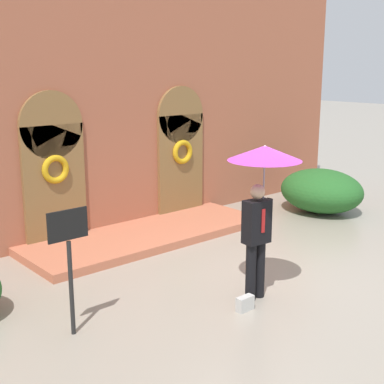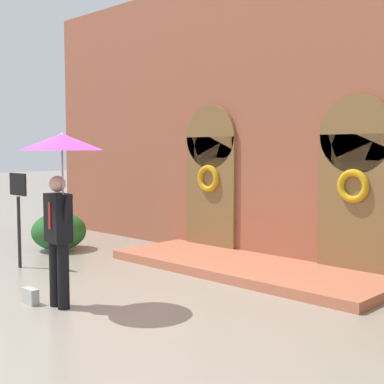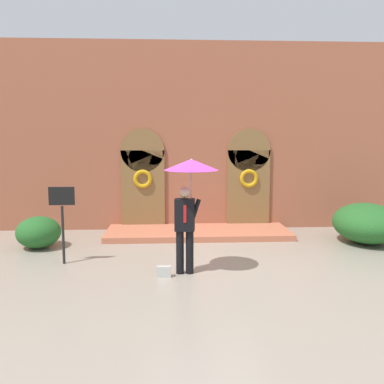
{
  "view_description": "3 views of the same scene",
  "coord_description": "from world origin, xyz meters",
  "px_view_note": "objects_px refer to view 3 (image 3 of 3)",
  "views": [
    {
      "loc": [
        -6.26,
        -5.49,
        3.5
      ],
      "look_at": [
        -0.16,
        1.49,
        1.3
      ],
      "focal_mm": 50.0,
      "sensor_mm": 36.0,
      "label": 1
    },
    {
      "loc": [
        5.77,
        -4.23,
        2.16
      ],
      "look_at": [
        0.08,
        1.63,
        1.5
      ],
      "focal_mm": 50.0,
      "sensor_mm": 36.0,
      "label": 2
    },
    {
      "loc": [
        -0.81,
        -8.91,
        2.81
      ],
      "look_at": [
        -0.27,
        1.12,
        1.5
      ],
      "focal_mm": 40.0,
      "sensor_mm": 36.0,
      "label": 3
    }
  ],
  "objects_px": {
    "sign_post": "(62,212)",
    "shrub_left": "(39,232)",
    "shrub_right": "(367,223)",
    "handbag": "(164,271)",
    "person_with_umbrella": "(190,181)"
  },
  "relations": [
    {
      "from": "sign_post",
      "to": "shrub_left",
      "type": "relative_size",
      "value": 1.47
    },
    {
      "from": "shrub_left",
      "to": "shrub_right",
      "type": "distance_m",
      "value": 8.57
    },
    {
      "from": "handbag",
      "to": "sign_post",
      "type": "distance_m",
      "value": 2.68
    },
    {
      "from": "shrub_left",
      "to": "shrub_right",
      "type": "relative_size",
      "value": 0.56
    },
    {
      "from": "sign_post",
      "to": "person_with_umbrella",
      "type": "bearing_deg",
      "value": -16.78
    },
    {
      "from": "shrub_right",
      "to": "person_with_umbrella",
      "type": "bearing_deg",
      "value": -154.27
    },
    {
      "from": "sign_post",
      "to": "handbag",
      "type": "bearing_deg",
      "value": -24.8
    },
    {
      "from": "person_with_umbrella",
      "to": "shrub_left",
      "type": "distance_m",
      "value": 4.61
    },
    {
      "from": "person_with_umbrella",
      "to": "shrub_left",
      "type": "height_order",
      "value": "person_with_umbrella"
    },
    {
      "from": "person_with_umbrella",
      "to": "shrub_right",
      "type": "xyz_separation_m",
      "value": [
        4.84,
        2.33,
        -1.39
      ]
    },
    {
      "from": "handbag",
      "to": "shrub_left",
      "type": "height_order",
      "value": "shrub_left"
    },
    {
      "from": "shrub_left",
      "to": "shrub_right",
      "type": "xyz_separation_m",
      "value": [
        8.57,
        0.07,
        0.12
      ]
    },
    {
      "from": "shrub_right",
      "to": "handbag",
      "type": "bearing_deg",
      "value": -154.74
    },
    {
      "from": "person_with_umbrella",
      "to": "shrub_right",
      "type": "bearing_deg",
      "value": 25.73
    },
    {
      "from": "person_with_umbrella",
      "to": "shrub_left",
      "type": "xyz_separation_m",
      "value": [
        -3.73,
        2.26,
        -1.51
      ]
    }
  ]
}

